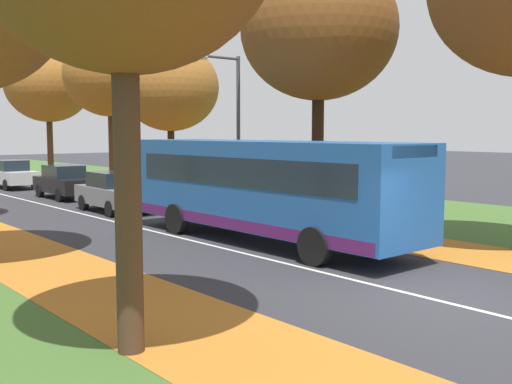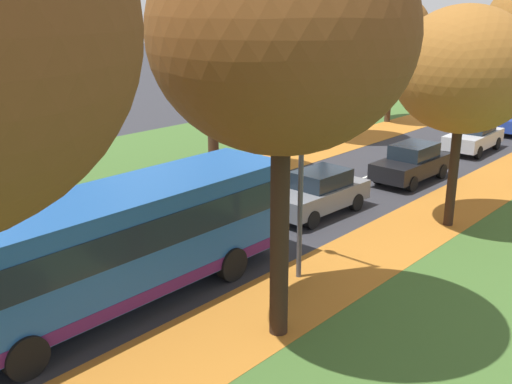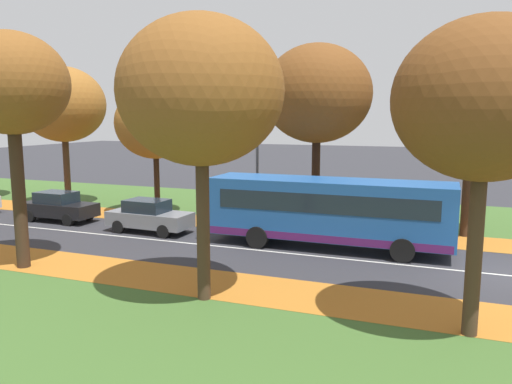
{
  "view_description": "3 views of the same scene",
  "coord_description": "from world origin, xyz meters",
  "views": [
    {
      "loc": [
        -10.0,
        -6.42,
        3.25
      ],
      "look_at": [
        1.94,
        7.58,
        1.39
      ],
      "focal_mm": 42.0,
      "sensor_mm": 36.0,
      "label": 1
    },
    {
      "loc": [
        13.33,
        -1.24,
        7.38
      ],
      "look_at": [
        1.47,
        12.03,
        1.73
      ],
      "focal_mm": 42.0,
      "sensor_mm": 36.0,
      "label": 2
    },
    {
      "loc": [
        -19.38,
        2.11,
        5.64
      ],
      "look_at": [
        1.65,
        10.17,
        2.25
      ],
      "focal_mm": 35.0,
      "sensor_mm": 36.0,
      "label": 3
    }
  ],
  "objects": [
    {
      "name": "tree_right_near",
      "position": [
        5.47,
        8.34,
        6.78
      ],
      "size": [
        5.49,
        5.49,
        9.28
      ],
      "color": "black",
      "rests_on": "ground"
    },
    {
      "name": "tree_left_nearest",
      "position": [
        -5.83,
        1.32,
        6.04
      ],
      "size": [
        4.49,
        4.49,
        8.09
      ],
      "color": "#422D1E",
      "rests_on": "ground"
    },
    {
      "name": "car_black_following",
      "position": [
        1.77,
        21.77,
        0.81
      ],
      "size": [
        1.84,
        4.23,
        1.62
      ],
      "color": "black",
      "rests_on": "ground"
    },
    {
      "name": "streetlamp_right",
      "position": [
        3.67,
        11.0,
        3.74
      ],
      "size": [
        1.89,
        0.28,
        6.0
      ],
      "color": "#47474C",
      "rests_on": "ground"
    },
    {
      "name": "tree_left_mid",
      "position": [
        -5.43,
        16.91,
        6.77
      ],
      "size": [
        4.11,
        4.11,
        8.7
      ],
      "color": "#382619",
      "rests_on": "ground"
    },
    {
      "name": "tree_right_nearest",
      "position": [
        5.94,
        1.11,
        7.08
      ],
      "size": [
        5.39,
        5.39,
        9.53
      ],
      "color": "#382619",
      "rests_on": "ground"
    },
    {
      "name": "tree_right_mid",
      "position": [
        5.33,
        17.74,
        5.31
      ],
      "size": [
        4.55,
        4.55,
        7.37
      ],
      "color": "black",
      "rests_on": "ground"
    },
    {
      "name": "ground_plane",
      "position": [
        0.0,
        0.0,
        0.0
      ],
      "size": [
        160.0,
        160.0,
        0.0
      ],
      "primitive_type": "plane",
      "color": "#2D2D33"
    },
    {
      "name": "road_centre_line",
      "position": [
        0.0,
        20.0,
        0.0
      ],
      "size": [
        0.12,
        80.0,
        0.01
      ],
      "primitive_type": "cube",
      "color": "silver",
      "rests_on": "ground"
    },
    {
      "name": "grass_verge_right",
      "position": [
        9.2,
        20.0,
        0.0
      ],
      "size": [
        12.0,
        90.0,
        0.01
      ],
      "primitive_type": "cube",
      "color": "#3D6028",
      "rests_on": "ground"
    },
    {
      "name": "leaf_litter_right",
      "position": [
        4.6,
        14.0,
        0.01
      ],
      "size": [
        2.8,
        60.0,
        0.0
      ],
      "primitive_type": "cube",
      "color": "#B26B23",
      "rests_on": "grass_verge_right"
    },
    {
      "name": "tree_left_near",
      "position": [
        -5.97,
        8.99,
        6.38
      ],
      "size": [
        4.96,
        4.96,
        8.64
      ],
      "color": "#422D1E",
      "rests_on": "ground"
    },
    {
      "name": "car_grey_lead",
      "position": [
        1.27,
        15.67,
        0.81
      ],
      "size": [
        1.91,
        4.26,
        1.62
      ],
      "color": "slate",
      "rests_on": "ground"
    },
    {
      "name": "leaf_litter_left",
      "position": [
        -4.6,
        14.0,
        0.01
      ],
      "size": [
        2.8,
        60.0,
        0.0
      ],
      "primitive_type": "cube",
      "color": "#B26B23",
      "rests_on": "grass_verge_left"
    },
    {
      "name": "bus",
      "position": [
        1.55,
        6.73,
        1.7
      ],
      "size": [
        2.7,
        10.41,
        2.98
      ],
      "color": "#1E5199",
      "rests_on": "ground"
    },
    {
      "name": "tree_right_far",
      "position": [
        5.83,
        24.69,
        6.41
      ],
      "size": [
        5.21,
        5.21,
        8.78
      ],
      "color": "#422D1E",
      "rests_on": "ground"
    }
  ]
}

